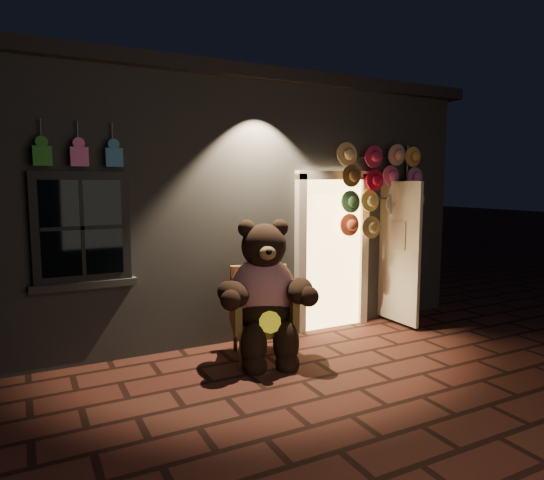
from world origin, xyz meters
TOP-DOWN VIEW (x-y plane):
  - ground at (0.00, 0.00)m, footprint 60.00×60.00m
  - shop_building at (0.00, 3.99)m, footprint 7.30×5.95m
  - wicker_armchair at (-0.02, 0.90)m, footprint 0.85×0.81m
  - teddy_bear at (-0.04, 0.77)m, footprint 1.17×1.06m
  - hat_rack at (2.04, 1.28)m, footprint 1.56×0.22m

SIDE VIEW (x-z plane):
  - ground at x=0.00m, z-range 0.00..0.00m
  - wicker_armchair at x=-0.02m, z-range 0.00..1.04m
  - teddy_bear at x=-0.04m, z-range -0.07..1.61m
  - shop_building at x=0.00m, z-range -0.02..3.49m
  - hat_rack at x=2.04m, z-range 0.69..3.27m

